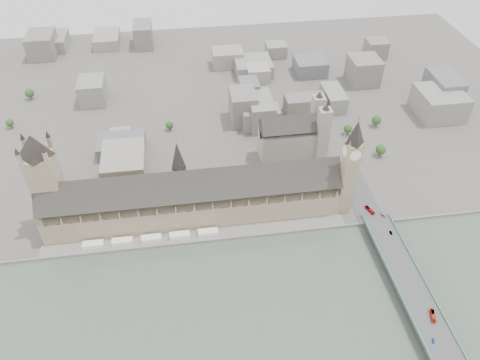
{
  "coord_description": "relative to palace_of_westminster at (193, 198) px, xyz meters",
  "views": [
    {
      "loc": [
        -2.33,
        -291.5,
        311.53
      ],
      "look_at": [
        44.46,
        32.03,
        27.82
      ],
      "focal_mm": 35.0,
      "sensor_mm": 36.0,
      "label": 1
    }
  ],
  "objects": [
    {
      "name": "central_tower",
      "position": [
        -10.0,
        6.3,
        35.21
      ],
      "size": [
        13.0,
        13.0,
        48.0
      ],
      "color": "gray",
      "rests_on": "ground"
    },
    {
      "name": "bridge_parapets",
      "position": [
        162.0,
        -151.7,
        -11.88
      ],
      "size": [
        25.0,
        235.0,
        1.15
      ],
      "primitive_type": null,
      "color": "#3C6D53",
      "rests_on": "westminster_bridge"
    },
    {
      "name": "car_silver",
      "position": [
        167.1,
        -56.32,
        -11.76
      ],
      "size": [
        1.5,
        4.22,
        1.39
      ],
      "primitive_type": "imported",
      "rotation": [
        0.0,
        0.0,
        -0.01
      ],
      "color": "gray",
      "rests_on": "westminster_bridge"
    },
    {
      "name": "river_terrace",
      "position": [
        0.0,
        -27.2,
        -21.71
      ],
      "size": [
        270.0,
        15.0,
        2.0
      ],
      "primitive_type": "cube",
      "color": "slate",
      "rests_on": "ground"
    },
    {
      "name": "red_bus_south",
      "position": [
        165.4,
        -139.96,
        -10.87
      ],
      "size": [
        5.76,
        11.68,
        3.17
      ],
      "primitive_type": "imported",
      "rotation": [
        0.0,
        0.0,
        -0.28
      ],
      "color": "red",
      "rests_on": "westminster_bridge"
    },
    {
      "name": "westminster_abbey",
      "position": [
        110.92,
        75.3,
        2.38
      ],
      "size": [
        68.0,
        36.0,
        64.0
      ],
      "color": "#A8A297",
      "rests_on": "ground"
    },
    {
      "name": "terrace_tents",
      "position": [
        -40.0,
        -26.7,
        -18.71
      ],
      "size": [
        118.0,
        7.0,
        4.0
      ],
      "color": "white",
      "rests_on": "river_terrace"
    },
    {
      "name": "palace_of_westminster",
      "position": [
        0.0,
        0.0,
        0.0
      ],
      "size": [
        265.0,
        40.73,
        55.44
      ],
      "color": "tan",
      "rests_on": "ground"
    },
    {
      "name": "elizabeth_tower",
      "position": [
        138.0,
        -11.7,
        35.38
      ],
      "size": [
        17.0,
        17.0,
        107.5
      ],
      "color": "tan",
      "rests_on": "ground"
    },
    {
      "name": "embankment_wall",
      "position": [
        0.0,
        -34.7,
        -21.21
      ],
      "size": [
        600.0,
        1.5,
        3.0
      ],
      "primitive_type": "cube",
      "color": "slate",
      "rests_on": "ground"
    },
    {
      "name": "ground",
      "position": [
        0.0,
        -19.7,
        -22.71
      ],
      "size": [
        900.0,
        900.0,
        0.0
      ],
      "primitive_type": "plane",
      "color": "#595651",
      "rests_on": "ground"
    },
    {
      "name": "city_skyline_inland",
      "position": [
        0.0,
        225.3,
        -3.71
      ],
      "size": [
        720.0,
        360.0,
        38.0
      ],
      "primitive_type": null,
      "color": "gray",
      "rests_on": "ground"
    },
    {
      "name": "westminster_bridge",
      "position": [
        162.0,
        -107.2,
        -17.58
      ],
      "size": [
        25.0,
        325.0,
        10.25
      ],
      "primitive_type": "cube",
      "color": "#474749",
      "rests_on": "ground"
    },
    {
      "name": "park_trees",
      "position": [
        -10.0,
        40.3,
        -15.21
      ],
      "size": [
        110.0,
        30.0,
        15.0
      ],
      "primitive_type": null,
      "color": "#23491A",
      "rests_on": "ground"
    },
    {
      "name": "red_bus_north",
      "position": [
        157.9,
        -27.84,
        -10.84
      ],
      "size": [
        6.43,
        11.8,
        3.22
      ],
      "primitive_type": "imported",
      "rotation": [
        0.0,
        0.0,
        0.34
      ],
      "color": "#A81314",
      "rests_on": "westminster_bridge"
    },
    {
      "name": "car_blue",
      "position": [
        157.11,
        -158.75,
        -11.82
      ],
      "size": [
        2.61,
        4.04,
        1.28
      ],
      "primitive_type": "imported",
      "rotation": [
        0.0,
        0.0,
        -0.32
      ],
      "color": "#1C4AB6",
      "rests_on": "westminster_bridge"
    },
    {
      "name": "victoria_tower",
      "position": [
        -122.0,
        6.3,
        32.5
      ],
      "size": [
        30.0,
        30.0,
        100.0
      ],
      "color": "tan",
      "rests_on": "ground"
    },
    {
      "name": "car_approach",
      "position": [
        167.99,
        -35.33,
        -11.74
      ],
      "size": [
        3.7,
        5.32,
        1.43
      ],
      "primitive_type": "imported",
      "rotation": [
        0.0,
        0.0,
        0.38
      ],
      "color": "gray",
      "rests_on": "westminster_bridge"
    }
  ]
}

